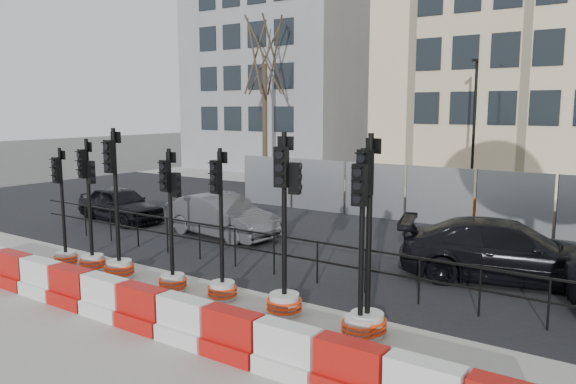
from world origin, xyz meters
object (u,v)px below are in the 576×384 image
Objects in this scene: traffic_signal_a at (64,242)px; traffic_signal_d at (172,258)px; car_a at (120,204)px; traffic_signal_h at (360,301)px; car_c at (507,251)px.

traffic_signal_a is 3.70m from traffic_signal_d.
traffic_signal_a is at bearing -137.23° from car_a.
traffic_signal_h is (4.51, 0.03, -0.06)m from traffic_signal_d.
car_a is (-3.37, 4.46, 0.00)m from traffic_signal_a.
traffic_signal_h is 0.63× the size of car_c.
traffic_signal_a is 0.57× the size of car_c.
car_a is at bearing 158.07° from traffic_signal_h.
car_a is (-11.58, 4.30, -0.06)m from traffic_signal_h.
traffic_signal_h is 0.87× the size of car_a.
traffic_signal_h is at bearing 2.21° from traffic_signal_d.
traffic_signal_d reaches higher than car_a.
car_c is at bearing 74.08° from traffic_signal_h.
car_c is (5.75, 4.89, -0.04)m from traffic_signal_d.
traffic_signal_a reaches higher than car_c.
traffic_signal_h is at bearing 149.00° from car_c.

